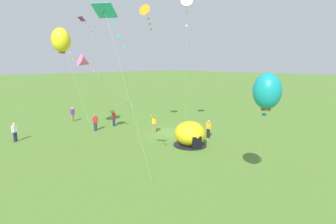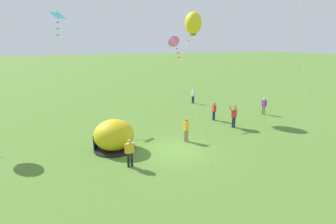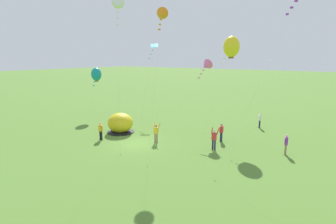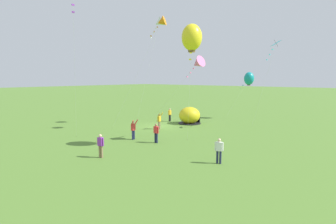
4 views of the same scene
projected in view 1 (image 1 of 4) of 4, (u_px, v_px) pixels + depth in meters
name	position (u px, v px, depth m)	size (l,w,h in m)	color
ground_plane	(172.00, 133.00, 26.28)	(300.00, 300.00, 0.00)	#517A2D
popup_tent	(190.00, 134.00, 22.11)	(2.81, 2.81, 2.10)	gold
person_watching_sky	(73.00, 114.00, 31.08)	(0.32, 0.58, 1.72)	#8C7251
person_flying_kite	(114.00, 117.00, 28.87)	(0.68, 0.49, 1.89)	#1E2347
person_arms_raised	(154.00, 123.00, 26.12)	(0.67, 0.53, 1.89)	#8C7251
person_with_toddler	(15.00, 131.00, 23.18)	(0.37, 0.55, 1.72)	#1E2347
person_strolling	(208.00, 128.00, 24.35)	(0.59, 0.25, 1.72)	black
person_near_tent	(95.00, 122.00, 26.90)	(0.25, 0.59, 1.72)	#1E2347
kite_teal	(267.00, 91.00, 12.54)	(2.17, 3.35, 6.49)	silver
kite_pink	(85.00, 62.00, 22.10)	(1.51, 8.11, 7.66)	silver
kite_yellow	(61.00, 40.00, 22.74)	(2.77, 2.52, 9.91)	silver
kite_orange	(146.00, 12.00, 23.97)	(3.29, 6.00, 12.11)	silver
kite_purple	(85.00, 24.00, 30.88)	(3.55, 5.99, 12.22)	silver
kite_cyan	(108.00, 17.00, 12.50)	(1.30, 3.08, 9.78)	silver
kite_white	(187.00, 4.00, 23.81)	(2.70, 2.99, 12.83)	silver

